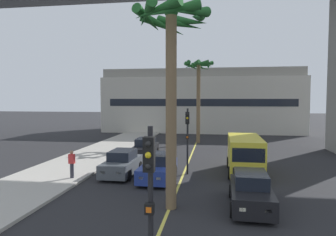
# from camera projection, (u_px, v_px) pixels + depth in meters

# --- Properties ---
(sidewalk_left) EXTENTS (4.80, 80.00, 0.15)m
(sidewalk_left) POSITION_uv_depth(u_px,v_px,m) (24.00, 188.00, 16.16)
(sidewalk_left) COLOR #ADA89E
(sidewalk_left) RESTS_ON ground
(lane_stripe_center) EXTENTS (0.14, 56.00, 0.01)m
(lane_stripe_center) POSITION_uv_depth(u_px,v_px,m) (188.00, 163.00, 22.86)
(lane_stripe_center) COLOR #DBCC4C
(lane_stripe_center) RESTS_ON ground
(pier_building_backdrop) EXTENTS (28.28, 8.04, 9.05)m
(pier_building_backdrop) POSITION_uv_depth(u_px,v_px,m) (201.00, 101.00, 45.38)
(pier_building_backdrop) COLOR beige
(pier_building_backdrop) RESTS_ON ground
(car_queue_front) EXTENTS (1.88, 4.13, 1.56)m
(car_queue_front) POSITION_uv_depth(u_px,v_px,m) (122.00, 164.00, 19.24)
(car_queue_front) COLOR #4C5156
(car_queue_front) RESTS_ON ground
(car_queue_second) EXTENTS (1.93, 4.15, 1.56)m
(car_queue_second) POSITION_uv_depth(u_px,v_px,m) (145.00, 149.00, 25.07)
(car_queue_second) COLOR black
(car_queue_second) RESTS_ON ground
(car_queue_third) EXTENTS (1.94, 4.15, 1.56)m
(car_queue_third) POSITION_uv_depth(u_px,v_px,m) (251.00, 192.00, 13.43)
(car_queue_third) COLOR black
(car_queue_third) RESTS_ON ground
(car_queue_fourth) EXTENTS (1.93, 4.15, 1.56)m
(car_queue_fourth) POSITION_uv_depth(u_px,v_px,m) (158.00, 168.00, 18.07)
(car_queue_fourth) COLOR navy
(car_queue_fourth) RESTS_ON ground
(delivery_van) EXTENTS (2.23, 5.28, 2.36)m
(delivery_van) POSITION_uv_depth(u_px,v_px,m) (245.00, 154.00, 19.53)
(delivery_van) COLOR yellow
(delivery_van) RESTS_ON ground
(traffic_light_median_near) EXTENTS (0.24, 0.37, 4.20)m
(traffic_light_median_near) POSITION_uv_depth(u_px,v_px,m) (150.00, 194.00, 6.69)
(traffic_light_median_near) COLOR black
(traffic_light_median_near) RESTS_ON ground
(traffic_light_median_far) EXTENTS (0.24, 0.37, 4.20)m
(traffic_light_median_far) POSITION_uv_depth(u_px,v_px,m) (187.00, 132.00, 19.28)
(traffic_light_median_far) COLOR black
(traffic_light_median_far) RESTS_ON ground
(palm_tree_near_median) EXTENTS (3.29, 3.28, 8.99)m
(palm_tree_near_median) POSITION_uv_depth(u_px,v_px,m) (199.00, 77.00, 33.03)
(palm_tree_near_median) COLOR brown
(palm_tree_near_median) RESTS_ON ground
(palm_tree_mid_median) EXTENTS (3.36, 3.34, 8.79)m
(palm_tree_mid_median) POSITION_uv_depth(u_px,v_px,m) (172.00, 48.00, 12.96)
(palm_tree_mid_median) COLOR brown
(palm_tree_mid_median) RESTS_ON ground
(pedestrian_near_crosswalk) EXTENTS (0.34, 0.22, 1.62)m
(pedestrian_near_crosswalk) POSITION_uv_depth(u_px,v_px,m) (72.00, 164.00, 17.96)
(pedestrian_near_crosswalk) COLOR #2D2D38
(pedestrian_near_crosswalk) RESTS_ON sidewalk_left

